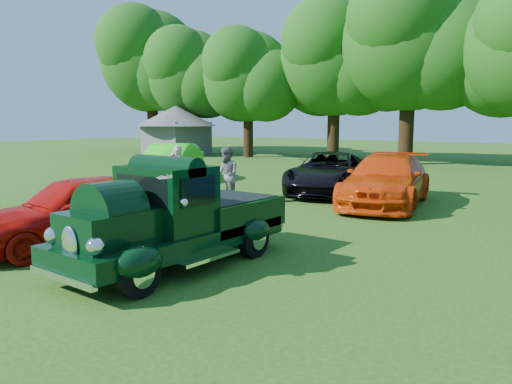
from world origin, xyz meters
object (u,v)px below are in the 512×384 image
Objects in this scene: red_convertible at (80,210)px; gazebo at (176,125)px; spectator_pink at (175,179)px; back_car_orange at (386,180)px; back_car_black at (329,173)px; hero_pickup at (176,222)px; back_car_lime at (170,162)px; spectator_grey at (227,175)px; spectator_white at (177,175)px.

gazebo is at bearing 141.02° from red_convertible.
spectator_pink is at bearing -43.67° from gazebo.
red_convertible is 0.82× the size of back_car_orange.
spectator_pink reaches higher than back_car_black.
back_car_lime is at bearing 137.66° from hero_pickup.
back_car_lime reaches higher than back_car_black.
red_convertible is 0.83× the size of back_car_black.
hero_pickup is at bearing -71.27° from back_car_lime.
back_car_black is 2.97× the size of spectator_grey.
red_convertible is at bearing -87.80° from spectator_pink.
spectator_pink reaches higher than red_convertible.
spectator_white reaches higher than hero_pickup.
spectator_grey is (-1.47, -4.16, 0.16)m from back_car_black.
back_car_lime is 6.49m from spectator_white.
spectator_grey is 0.97× the size of spectator_white.
gazebo is (-20.34, 11.55, 1.63)m from back_car_black.
spectator_white is (4.91, -4.25, 0.12)m from back_car_lime.
spectator_white reaches higher than spectator_pink.
hero_pickup is 0.94× the size of back_car_lime.
gazebo reaches higher than back_car_orange.
back_car_orange is at bearing -43.18° from back_car_black.
red_convertible is 2.72× the size of spectator_pink.
gazebo reaches higher than red_convertible.
spectator_pink is at bearing 136.98° from hero_pickup.
spectator_white is at bearing -135.23° from back_car_black.
spectator_pink is 24.47m from gazebo.
spectator_grey is at bearing -25.79° from spectator_white.
back_car_lime is at bearing 70.83° from spectator_white.
hero_pickup is 2.86× the size of spectator_pink.
spectator_white reaches higher than spectator_grey.
back_car_lime is at bearing 165.73° from back_car_orange.
red_convertible is at bearing -110.73° from back_car_black.
back_car_orange reaches higher than red_convertible.
back_car_lime is 0.93× the size of back_car_black.
gazebo reaches higher than spectator_white.
back_car_orange is (2.78, -1.28, 0.04)m from back_car_black.
red_convertible is 10.26m from back_car_black.
back_car_orange is (10.34, -0.30, -0.03)m from back_car_lime.
red_convertible is at bearing -45.77° from spectator_grey.
hero_pickup reaches higher than back_car_lime.
red_convertible is at bearing -47.56° from gazebo.
spectator_pink is 1.68m from spectator_grey.
back_car_orange is at bearing 87.22° from hero_pickup.
gazebo reaches higher than spectator_grey.
spectator_white is (-5.42, -3.95, 0.15)m from back_car_orange.
spectator_white is at bearing -43.47° from gazebo.
hero_pickup reaches higher than spectator_grey.
hero_pickup is 0.87× the size of back_car_black.
red_convertible is 5.49m from spectator_white.
red_convertible is 2.38× the size of spectator_white.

